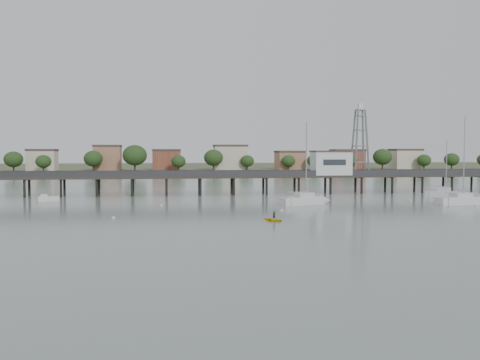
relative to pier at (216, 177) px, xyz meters
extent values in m
plane|color=slate|center=(0.00, -60.00, -3.79)|extent=(500.00, 500.00, 0.00)
cube|color=#2D2823|center=(0.00, 0.00, -0.04)|extent=(150.00, 5.00, 0.50)
cube|color=#333335|center=(0.00, -2.40, 0.76)|extent=(150.00, 0.12, 1.10)
cube|color=#333335|center=(0.00, 2.40, 0.76)|extent=(150.00, 0.12, 1.10)
cylinder|color=black|center=(0.00, -1.90, -1.99)|extent=(0.50, 0.50, 4.40)
cylinder|color=black|center=(0.00, 1.90, -1.99)|extent=(0.50, 0.50, 4.40)
cube|color=silver|center=(25.00, 0.00, 2.71)|extent=(8.00, 5.00, 5.00)
cube|color=#4C3833|center=(25.00, 0.00, 5.36)|extent=(8.40, 5.40, 0.30)
cube|color=slate|center=(31.50, 0.00, 14.36)|extent=(1.80, 1.80, 0.30)
cube|color=silver|center=(31.50, 0.00, 15.11)|extent=(0.90, 0.90, 1.20)
cube|color=silver|center=(12.81, -23.26, -3.32)|extent=(7.38, 4.89, 1.65)
cone|color=silver|center=(16.85, -21.78, -3.32)|extent=(3.62, 3.50, 2.68)
cube|color=silver|center=(12.81, -23.26, -2.14)|extent=(3.61, 3.07, 0.75)
cylinder|color=#A5A8AA|center=(13.26, -23.10, 3.96)|extent=(0.18, 0.18, 12.90)
cylinder|color=#A5A8AA|center=(11.74, -23.66, -1.59)|extent=(3.81, 1.50, 0.12)
cube|color=silver|center=(43.58, -13.97, -3.32)|extent=(5.46, 4.89, 1.65)
cone|color=silver|center=(46.20, -16.01, -3.32)|extent=(3.01, 2.99, 2.06)
cube|color=silver|center=(43.58, -13.97, -2.14)|extent=(2.88, 2.75, 0.75)
cylinder|color=#A5A8AA|center=(43.87, -14.20, 2.48)|extent=(0.18, 0.18, 9.95)
cylinder|color=#A5A8AA|center=(42.88, -13.43, -1.59)|extent=(2.52, 1.99, 0.12)
cube|color=silver|center=(39.55, -26.87, -3.32)|extent=(7.70, 4.15, 1.65)
cube|color=silver|center=(39.55, -26.87, -2.14)|extent=(3.61, 2.84, 0.75)
cylinder|color=#A5A8AA|center=(40.05, -26.77, 4.35)|extent=(0.18, 0.18, 13.69)
cylinder|color=#A5A8AA|center=(38.35, -27.09, -1.59)|extent=(4.21, 0.91, 0.12)
cube|color=silver|center=(-31.96, -10.41, -3.44)|extent=(4.00, 2.64, 1.03)
cube|color=silver|center=(-32.73, -10.68, -2.82)|extent=(1.56, 1.56, 0.62)
imported|color=yellow|center=(3.28, -44.20, -3.79)|extent=(1.94, 1.62, 2.77)
imported|color=black|center=(3.28, -44.20, -3.79)|extent=(0.44, 1.09, 0.26)
ellipsoid|color=beige|center=(33.68, -19.94, -3.71)|extent=(0.56, 0.56, 0.39)
ellipsoid|color=beige|center=(6.86, -32.61, -3.71)|extent=(0.56, 0.56, 0.39)
ellipsoid|color=beige|center=(-11.38, -22.30, -3.71)|extent=(0.56, 0.56, 0.39)
ellipsoid|color=beige|center=(-17.67, -38.39, -3.71)|extent=(0.56, 0.56, 0.39)
ellipsoid|color=beige|center=(40.68, -29.66, -3.71)|extent=(0.56, 0.56, 0.39)
cube|color=#475133|center=(0.00, 185.00, -3.29)|extent=(500.00, 170.00, 1.40)
cube|color=brown|center=(-62.00, 123.00, 1.91)|extent=(13.00, 10.50, 9.00)
cube|color=brown|center=(-35.00, 123.00, 1.91)|extent=(13.00, 10.50, 9.00)
cube|color=brown|center=(-10.00, 123.00, 1.91)|extent=(13.00, 10.50, 9.00)
cube|color=brown|center=(18.00, 123.00, 1.91)|extent=(13.00, 10.50, 9.00)
cube|color=brown|center=(45.00, 123.00, 1.91)|extent=(13.00, 10.50, 9.00)
cube|color=brown|center=(72.00, 123.00, 1.91)|extent=(13.00, 10.50, 9.00)
cube|color=brown|center=(100.00, 123.00, 1.91)|extent=(13.00, 10.50, 9.00)
ellipsoid|color=#1F3917|center=(0.00, 111.00, 2.21)|extent=(8.00, 8.00, 6.80)
ellipsoid|color=#1F3917|center=(120.00, 111.00, 2.21)|extent=(8.00, 8.00, 6.80)
camera|label=1|loc=(-10.73, -111.98, 5.18)|focal=40.00mm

